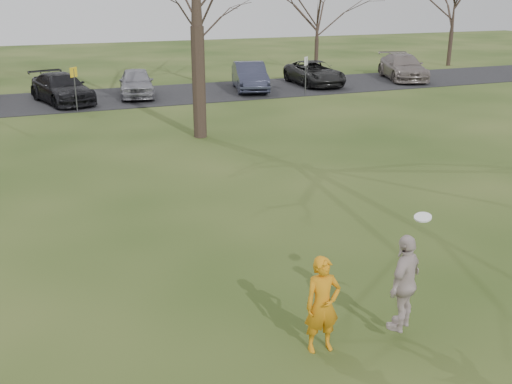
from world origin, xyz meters
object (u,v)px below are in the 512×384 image
player_defender (322,305)px  car_6 (314,73)px  catching_play (405,282)px  car_4 (136,83)px  car_5 (250,76)px  car_3 (62,88)px  car_7 (403,67)px

player_defender → car_6: (12.38, 24.60, -0.07)m
catching_play → car_6: bearing=66.0°
car_4 → car_6: (10.70, 0.16, -0.04)m
catching_play → car_5: bearing=74.6°
player_defender → car_4: size_ratio=0.37×
catching_play → car_4: bearing=89.2°
car_3 → car_6: car_3 is taller
catching_play → car_3: bearing=98.2°
car_7 → player_defender: bearing=-109.0°
player_defender → catching_play: (1.34, -0.24, 0.26)m
catching_play → player_defender: bearing=169.7°
car_3 → car_7: size_ratio=0.93×
player_defender → car_5: (8.05, 24.13, 0.01)m
player_defender → car_6: bearing=68.5°
car_4 → car_6: bearing=9.7°
player_defender → car_6: 27.54m
car_5 → catching_play: (-6.70, -24.38, 0.24)m
car_5 → car_6: (4.33, 0.47, -0.08)m
car_3 → catching_play: (3.52, -24.30, 0.30)m
car_5 → car_7: 10.56m
car_5 → catching_play: bearing=-91.7°
player_defender → car_6: player_defender is taller
car_5 → catching_play: catching_play is taller
car_3 → car_7: 20.78m
car_3 → car_7: bearing=-14.6°
car_6 → car_7: car_7 is taller
car_5 → car_7: bearing=15.8°
car_7 → catching_play: (-17.26, -24.76, 0.24)m
car_3 → car_5: bearing=-15.5°
car_3 → catching_play: size_ratio=2.54×
car_3 → car_4: 3.87m
car_4 → car_6: 10.71m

